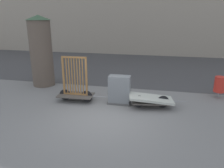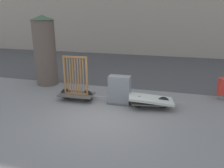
# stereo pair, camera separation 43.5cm
# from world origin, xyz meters

# --- Properties ---
(ground_plane) EXTENTS (60.00, 60.00, 0.00)m
(ground_plane) POSITION_xyz_m (0.00, 0.00, 0.00)
(ground_plane) COLOR slate
(road_strip) EXTENTS (56.00, 9.40, 0.01)m
(road_strip) POSITION_xyz_m (0.00, 8.04, 0.00)
(road_strip) COLOR #424244
(road_strip) RESTS_ON ground_plane
(bike_cart_with_bedframe) EXTENTS (2.19, 0.85, 1.92)m
(bike_cart_with_bedframe) POSITION_xyz_m (-1.57, 1.24, 0.61)
(bike_cart_with_bedframe) COLOR #4C4742
(bike_cart_with_bedframe) RESTS_ON ground_plane
(bike_cart_with_mattress) EXTENTS (2.34, 1.11, 0.52)m
(bike_cart_with_mattress) POSITION_xyz_m (1.58, 1.24, 0.34)
(bike_cart_with_mattress) COLOR #4C4742
(bike_cart_with_mattress) RESTS_ON ground_plane
(utility_cabinet) EXTENTS (0.93, 0.49, 1.19)m
(utility_cabinet) POSITION_xyz_m (0.28, 1.35, 0.55)
(utility_cabinet) COLOR #4C4C4C
(utility_cabinet) RESTS_ON ground_plane
(trash_bin) EXTENTS (0.47, 0.47, 0.94)m
(trash_bin) POSITION_xyz_m (4.47, 2.99, 0.59)
(trash_bin) COLOR gray
(trash_bin) RESTS_ON ground_plane
(advertising_column) EXTENTS (1.23, 1.23, 3.51)m
(advertising_column) POSITION_xyz_m (-4.02, 2.99, 1.78)
(advertising_column) COLOR brown
(advertising_column) RESTS_ON ground_plane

